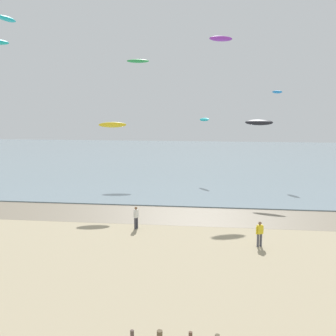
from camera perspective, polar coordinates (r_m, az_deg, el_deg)
The scene contains 11 objects.
wet_sand_strip at distance 34.48m, azimuth 4.70°, elevation -6.83°, with size 120.00×5.91×0.01m, color #7A6D59.
sea at distance 71.76m, azimuth 5.96°, elevation 1.33°, with size 160.00×70.00×0.10m, color gray.
person_nearest_camera at distance 30.89m, azimuth -4.55°, elevation -6.92°, with size 0.36×0.52×1.71m.
person_left_flank at distance 27.68m, azimuth 12.84°, elevation -8.98°, with size 0.52×0.36×1.71m.
kite_aloft_0 at distance 45.33m, azimuth 7.49°, elevation 17.69°, with size 2.59×0.83×0.41m, color purple.
kite_aloft_1 at distance 48.33m, azimuth -21.92°, elevation 19.02°, with size 3.15×1.01×0.50m, color #19B2B7.
kite_aloft_2 at distance 53.42m, azimuth 15.19°, elevation 10.35°, with size 1.83×0.59×0.29m, color #2384D1.
kite_aloft_7 at distance 42.46m, azimuth 12.75°, elevation 6.32°, with size 2.88×0.92×0.46m, color black.
kite_aloft_8 at distance 51.62m, azimuth 5.18°, elevation 6.86°, with size 2.09×0.67×0.33m, color #19B2B7.
kite_aloft_10 at distance 38.09m, azimuth -7.86°, elevation 6.07°, with size 2.57×0.82×0.41m, color yellow.
kite_aloft_11 at distance 57.22m, azimuth -4.29°, elevation 14.86°, with size 3.05×0.98×0.49m, color green.
Camera 1 is at (1.26, -6.49, 9.24)m, focal length 43.07 mm.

